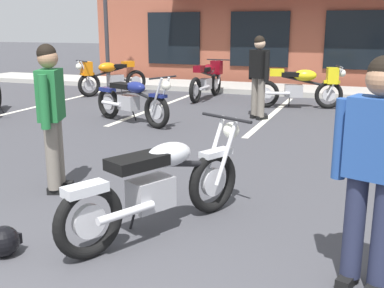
{
  "coord_description": "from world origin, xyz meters",
  "views": [
    {
      "loc": [
        1.93,
        -1.76,
        1.86
      ],
      "look_at": [
        0.08,
        3.11,
        0.55
      ],
      "focal_mm": 44.08,
      "sensor_mm": 36.0,
      "label": 1
    }
  ],
  "objects_px": {
    "motorcycle_cream_vintage": "(109,76)",
    "person_in_shorts_foreground": "(52,110)",
    "motorcycle_foreground_classic": "(160,184)",
    "motorcycle_black_cruiser": "(302,85)",
    "person_in_black_shirt": "(259,72)",
    "helmet_on_pavement": "(4,241)",
    "motorcycle_silver_naked": "(132,100)",
    "person_near_building": "(375,163)",
    "motorcycle_blue_standard": "(208,78)"
  },
  "relations": [
    {
      "from": "motorcycle_blue_standard",
      "to": "person_in_shorts_foreground",
      "type": "bearing_deg",
      "value": -84.64
    },
    {
      "from": "motorcycle_silver_naked",
      "to": "person_in_shorts_foreground",
      "type": "xyz_separation_m",
      "value": [
        1.01,
        -3.78,
        0.49
      ]
    },
    {
      "from": "helmet_on_pavement",
      "to": "motorcycle_blue_standard",
      "type": "bearing_deg",
      "value": 98.08
    },
    {
      "from": "person_in_black_shirt",
      "to": "helmet_on_pavement",
      "type": "xyz_separation_m",
      "value": [
        -0.61,
        -6.58,
        -0.82
      ]
    },
    {
      "from": "person_near_building",
      "to": "motorcycle_blue_standard",
      "type": "bearing_deg",
      "value": 115.94
    },
    {
      "from": "motorcycle_foreground_classic",
      "to": "motorcycle_cream_vintage",
      "type": "distance_m",
      "value": 9.15
    },
    {
      "from": "motorcycle_foreground_classic",
      "to": "person_in_black_shirt",
      "type": "height_order",
      "value": "person_in_black_shirt"
    },
    {
      "from": "motorcycle_black_cruiser",
      "to": "person_in_black_shirt",
      "type": "bearing_deg",
      "value": -111.8
    },
    {
      "from": "motorcycle_cream_vintage",
      "to": "person_near_building",
      "type": "height_order",
      "value": "person_near_building"
    },
    {
      "from": "motorcycle_foreground_classic",
      "to": "motorcycle_silver_naked",
      "type": "bearing_deg",
      "value": 120.69
    },
    {
      "from": "motorcycle_foreground_classic",
      "to": "person_in_black_shirt",
      "type": "bearing_deg",
      "value": 94.07
    },
    {
      "from": "motorcycle_silver_naked",
      "to": "person_in_black_shirt",
      "type": "xyz_separation_m",
      "value": [
        2.19,
        1.31,
        0.49
      ]
    },
    {
      "from": "motorcycle_silver_naked",
      "to": "person_in_shorts_foreground",
      "type": "bearing_deg",
      "value": -75.03
    },
    {
      "from": "motorcycle_black_cruiser",
      "to": "motorcycle_cream_vintage",
      "type": "relative_size",
      "value": 1.12
    },
    {
      "from": "motorcycle_cream_vintage",
      "to": "person_in_black_shirt",
      "type": "bearing_deg",
      "value": -23.11
    },
    {
      "from": "person_near_building",
      "to": "motorcycle_cream_vintage",
      "type": "bearing_deg",
      "value": 130.36
    },
    {
      "from": "motorcycle_foreground_classic",
      "to": "person_in_shorts_foreground",
      "type": "distance_m",
      "value": 1.76
    },
    {
      "from": "motorcycle_blue_standard",
      "to": "motorcycle_silver_naked",
      "type": "bearing_deg",
      "value": -95.02
    },
    {
      "from": "motorcycle_cream_vintage",
      "to": "person_near_building",
      "type": "xyz_separation_m",
      "value": [
        6.81,
        -8.01,
        0.42
      ]
    },
    {
      "from": "motorcycle_blue_standard",
      "to": "person_in_black_shirt",
      "type": "distance_m",
      "value": 3.0
    },
    {
      "from": "motorcycle_foreground_classic",
      "to": "motorcycle_black_cruiser",
      "type": "bearing_deg",
      "value": 88.02
    },
    {
      "from": "person_near_building",
      "to": "person_in_black_shirt",
      "type": "bearing_deg",
      "value": 109.93
    },
    {
      "from": "motorcycle_blue_standard",
      "to": "motorcycle_cream_vintage",
      "type": "bearing_deg",
      "value": -173.0
    },
    {
      "from": "motorcycle_silver_naked",
      "to": "person_in_shorts_foreground",
      "type": "height_order",
      "value": "person_in_shorts_foreground"
    },
    {
      "from": "motorcycle_foreground_classic",
      "to": "helmet_on_pavement",
      "type": "bearing_deg",
      "value": -138.54
    },
    {
      "from": "motorcycle_black_cruiser",
      "to": "person_in_black_shirt",
      "type": "distance_m",
      "value": 1.82
    },
    {
      "from": "motorcycle_blue_standard",
      "to": "person_in_black_shirt",
      "type": "bearing_deg",
      "value": -50.97
    },
    {
      "from": "motorcycle_foreground_classic",
      "to": "motorcycle_cream_vintage",
      "type": "relative_size",
      "value": 1.05
    },
    {
      "from": "motorcycle_black_cruiser",
      "to": "person_in_shorts_foreground",
      "type": "distance_m",
      "value": 7.0
    },
    {
      "from": "motorcycle_black_cruiser",
      "to": "motorcycle_cream_vintage",
      "type": "xyz_separation_m",
      "value": [
        -5.28,
        0.33,
        0.0
      ]
    },
    {
      "from": "motorcycle_black_cruiser",
      "to": "person_in_shorts_foreground",
      "type": "height_order",
      "value": "person_in_shorts_foreground"
    },
    {
      "from": "motorcycle_cream_vintage",
      "to": "motorcycle_silver_naked",
      "type": "bearing_deg",
      "value": -53.48
    },
    {
      "from": "motorcycle_blue_standard",
      "to": "person_in_black_shirt",
      "type": "relative_size",
      "value": 1.26
    },
    {
      "from": "helmet_on_pavement",
      "to": "person_in_shorts_foreground",
      "type": "bearing_deg",
      "value": 110.96
    },
    {
      "from": "motorcycle_black_cruiser",
      "to": "motorcycle_blue_standard",
      "type": "xyz_separation_m",
      "value": [
        -2.53,
        0.66,
        0.0
      ]
    },
    {
      "from": "person_near_building",
      "to": "helmet_on_pavement",
      "type": "distance_m",
      "value": 2.97
    },
    {
      "from": "motorcycle_cream_vintage",
      "to": "person_in_shorts_foreground",
      "type": "xyz_separation_m",
      "value": [
        3.44,
        -7.06,
        0.42
      ]
    },
    {
      "from": "motorcycle_cream_vintage",
      "to": "person_in_black_shirt",
      "type": "relative_size",
      "value": 1.11
    },
    {
      "from": "motorcycle_black_cruiser",
      "to": "motorcycle_blue_standard",
      "type": "height_order",
      "value": "same"
    },
    {
      "from": "person_in_black_shirt",
      "to": "motorcycle_foreground_classic",
      "type": "bearing_deg",
      "value": -85.93
    },
    {
      "from": "motorcycle_silver_naked",
      "to": "motorcycle_foreground_classic",
      "type": "bearing_deg",
      "value": -59.31
    },
    {
      "from": "person_in_black_shirt",
      "to": "helmet_on_pavement",
      "type": "distance_m",
      "value": 6.66
    },
    {
      "from": "motorcycle_foreground_classic",
      "to": "person_in_black_shirt",
      "type": "relative_size",
      "value": 1.17
    },
    {
      "from": "motorcycle_foreground_classic",
      "to": "motorcycle_black_cruiser",
      "type": "relative_size",
      "value": 0.94
    },
    {
      "from": "motorcycle_black_cruiser",
      "to": "motorcycle_silver_naked",
      "type": "relative_size",
      "value": 1.03
    },
    {
      "from": "motorcycle_silver_naked",
      "to": "motorcycle_cream_vintage",
      "type": "bearing_deg",
      "value": 126.52
    },
    {
      "from": "motorcycle_cream_vintage",
      "to": "person_in_black_shirt",
      "type": "distance_m",
      "value": 5.04
    },
    {
      "from": "motorcycle_black_cruiser",
      "to": "person_near_building",
      "type": "xyz_separation_m",
      "value": [
        1.53,
        -7.69,
        0.42
      ]
    },
    {
      "from": "motorcycle_cream_vintage",
      "to": "motorcycle_foreground_classic",
      "type": "bearing_deg",
      "value": -56.72
    },
    {
      "from": "motorcycle_blue_standard",
      "to": "motorcycle_foreground_classic",
      "type": "bearing_deg",
      "value": -74.1
    }
  ]
}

